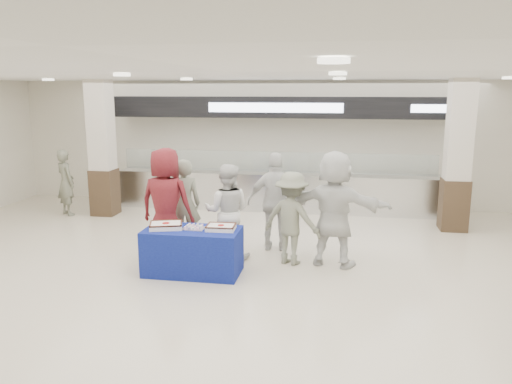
% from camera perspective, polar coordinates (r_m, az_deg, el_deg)
% --- Properties ---
extents(ground, '(14.00, 14.00, 0.00)m').
position_cam_1_polar(ground, '(7.56, -3.17, -11.50)').
color(ground, beige).
rests_on(ground, ground).
extents(serving_line, '(8.70, 0.85, 2.80)m').
position_cam_1_polar(serving_line, '(12.40, 2.33, 3.22)').
color(serving_line, silver).
rests_on(serving_line, ground).
extents(column_left, '(0.55, 0.55, 3.20)m').
position_cam_1_polar(column_left, '(12.39, -17.16, 4.44)').
color(column_left, '#352518').
rests_on(column_left, ground).
extents(column_right, '(0.55, 0.55, 3.20)m').
position_cam_1_polar(column_right, '(11.33, 22.03, 3.49)').
color(column_right, '#352518').
rests_on(column_right, ground).
extents(display_table, '(1.55, 0.78, 0.75)m').
position_cam_1_polar(display_table, '(8.27, -7.25, -6.74)').
color(display_table, navy).
rests_on(display_table, ground).
extents(sheet_cake_left, '(0.61, 0.53, 0.10)m').
position_cam_1_polar(sheet_cake_left, '(8.27, -10.25, -3.73)').
color(sheet_cake_left, white).
rests_on(sheet_cake_left, display_table).
extents(sheet_cake_right, '(0.47, 0.37, 0.10)m').
position_cam_1_polar(sheet_cake_right, '(8.07, -4.03, -4.00)').
color(sheet_cake_right, white).
rests_on(sheet_cake_right, display_table).
extents(cupcake_tray, '(0.37, 0.28, 0.06)m').
position_cam_1_polar(cupcake_tray, '(8.17, -7.15, -4.00)').
color(cupcake_tray, '#BBBBC0').
rests_on(cupcake_tray, display_table).
extents(civilian_maroon, '(1.02, 0.72, 1.98)m').
position_cam_1_polar(civilian_maroon, '(8.98, -10.24, -1.27)').
color(civilian_maroon, maroon).
rests_on(civilian_maroon, ground).
extents(soldier_a, '(0.73, 0.61, 1.71)m').
position_cam_1_polar(soldier_a, '(9.45, -8.22, -1.39)').
color(soldier_a, slate).
rests_on(soldier_a, ground).
extents(chef_tall, '(0.86, 0.69, 1.70)m').
position_cam_1_polar(chef_tall, '(8.85, -3.33, -2.23)').
color(chef_tall, silver).
rests_on(chef_tall, ground).
extents(chef_short, '(1.10, 0.51, 1.84)m').
position_cam_1_polar(chef_short, '(9.28, 2.33, -1.13)').
color(chef_short, silver).
rests_on(chef_short, ground).
extents(soldier_b, '(1.18, 0.92, 1.61)m').
position_cam_1_polar(soldier_b, '(8.57, 4.09, -3.02)').
color(soldier_b, slate).
rests_on(soldier_b, ground).
extents(civilian_white, '(1.93, 1.00, 1.99)m').
position_cam_1_polar(civilian_white, '(8.51, 8.96, -1.90)').
color(civilian_white, white).
rests_on(civilian_white, ground).
extents(soldier_bg, '(0.69, 0.64, 1.58)m').
position_cam_1_polar(soldier_bg, '(12.76, -20.90, 1.03)').
color(soldier_bg, slate).
rests_on(soldier_bg, ground).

